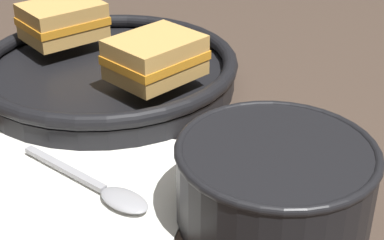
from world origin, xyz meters
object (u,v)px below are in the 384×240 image
(sandwich_near_right, at_px, (63,21))
(spoon, at_px, (107,191))
(sandwich_near_left, at_px, (155,57))
(skillet, at_px, (108,71))
(soup_bowl, at_px, (275,178))

(sandwich_near_right, bearing_deg, spoon, -57.41)
(sandwich_near_left, relative_size, sandwich_near_right, 0.99)
(skillet, height_order, sandwich_near_left, sandwich_near_left)
(spoon, relative_size, skillet, 0.48)
(soup_bowl, distance_m, sandwich_near_right, 0.40)
(soup_bowl, relative_size, sandwich_near_right, 1.35)
(sandwich_near_left, height_order, sandwich_near_right, same)
(spoon, bearing_deg, sandwich_near_left, 117.19)
(skillet, distance_m, sandwich_near_right, 0.10)
(spoon, bearing_deg, sandwich_near_right, 146.17)
(sandwich_near_left, bearing_deg, soup_bowl, -45.61)
(soup_bowl, relative_size, skillet, 0.53)
(skillet, bearing_deg, soup_bowl, -40.78)
(spoon, relative_size, sandwich_near_right, 1.24)
(sandwich_near_left, bearing_deg, sandwich_near_right, 151.88)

